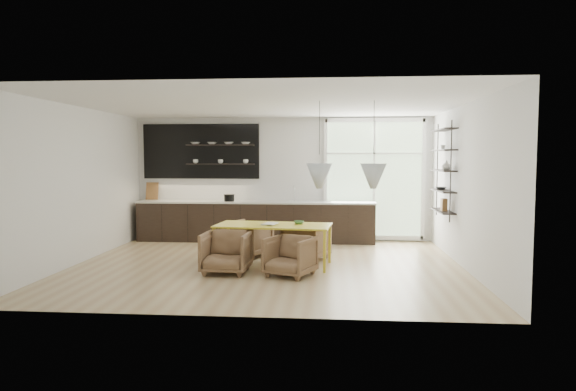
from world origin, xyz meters
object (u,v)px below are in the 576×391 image
Objects in this scene: dining_table at (273,227)px; armchair_back_left at (248,238)px; armchair_front_left at (226,252)px; wire_stool at (216,252)px; armchair_front_right at (290,256)px; armchair_back_right at (307,241)px.

dining_table is 2.74× the size of armchair_back_left.
wire_stool is (-0.29, 0.46, -0.09)m from armchair_front_left.
armchair_front_right is at bearing -59.27° from dining_table.
armchair_front_right is 1.72× the size of wire_stool.
armchair_front_left is 0.55m from wire_stool.
dining_table reaches higher than armchair_front_right.
armchair_front_left is at bearing 110.33° from armchair_back_left.
armchair_back_left is 1.16m from wire_stool.
armchair_back_right is at bearing 47.29° from armchair_front_left.
dining_table reaches higher than armchair_front_left.
wire_stool is (-1.59, -0.82, -0.08)m from armchair_back_right.
armchair_back_left is 0.99× the size of armchair_front_left.
armchair_back_left is 1.92m from armchair_front_right.
armchair_back_right is 1.05× the size of armchair_front_right.
armchair_back_right is (1.17, -0.25, -0.01)m from armchair_back_left.
armchair_back_left reaches higher than armchair_front_right.
dining_table is at bearing 12.02° from wire_stool.
armchair_front_right is at bearing -3.38° from armchair_front_left.
armchair_front_left is (-0.13, -1.54, 0.00)m from armchair_back_left.
armchair_back_right is at bearing -167.00° from armchair_back_left.
dining_table is 0.91m from armchair_back_right.
armchair_front_left is 1.86× the size of wire_stool.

